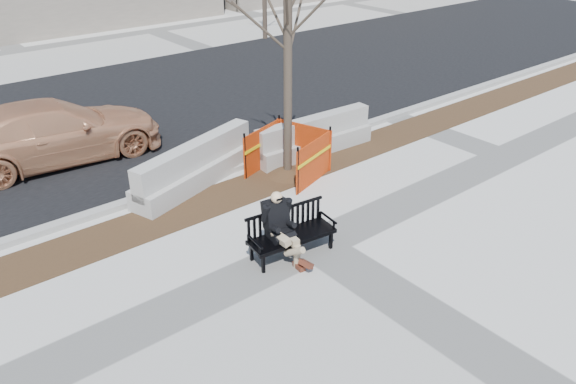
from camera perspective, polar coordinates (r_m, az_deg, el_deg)
name	(u,v)px	position (r m, az deg, el deg)	size (l,w,h in m)	color
ground	(316,244)	(10.29, 2.86, -5.37)	(120.00, 120.00, 0.00)	beige
mulch_strip	(236,192)	(12.07, -5.36, -0.05)	(40.00, 1.20, 0.02)	#47301C
asphalt_street	(115,115)	(17.17, -17.19, 7.53)	(60.00, 10.40, 0.01)	black
curb	(212,175)	(12.76, -7.78, 1.73)	(60.00, 0.25, 0.12)	#9E9B93
bench	(292,254)	(10.02, 0.39, -6.35)	(1.61, 0.58, 0.86)	black
seated_man	(280,257)	(9.95, -0.85, -6.61)	(0.55, 0.91, 1.27)	black
tree_fence	(288,175)	(12.79, -0.02, 1.77)	(2.20, 2.20, 5.49)	red
sedan	(59,160)	(14.63, -22.32, 3.06)	(2.04, 5.01, 1.45)	tan
jersey_barrier_left	(197,184)	(12.56, -9.24, 0.86)	(3.41, 0.68, 0.98)	#ADAAA2
jersey_barrier_right	(314,152)	(13.95, 2.62, 4.06)	(3.27, 0.65, 0.94)	#9F9C95
far_tree_right	(265,38)	(25.92, -2.34, 15.38)	(2.25, 2.25, 6.08)	#46392D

